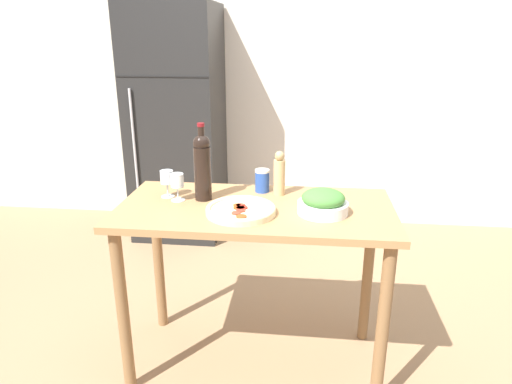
{
  "coord_description": "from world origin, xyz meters",
  "views": [
    {
      "loc": [
        0.23,
        -2.0,
        1.65
      ],
      "look_at": [
        0.0,
        0.03,
        0.94
      ],
      "focal_mm": 32.0,
      "sensor_mm": 36.0,
      "label": 1
    }
  ],
  "objects": [
    {
      "name": "wall_back",
      "position": [
        0.0,
        2.04,
        1.3
      ],
      "size": [
        6.4,
        0.08,
        2.6
      ],
      "color": "silver",
      "rests_on": "ground_plane"
    },
    {
      "name": "salt_canister",
      "position": [
        0.01,
        0.22,
        0.94
      ],
      "size": [
        0.07,
        0.07,
        0.12
      ],
      "color": "#284CA3",
      "rests_on": "prep_counter"
    },
    {
      "name": "homemade_pizza",
      "position": [
        -0.05,
        -0.1,
        0.9
      ],
      "size": [
        0.32,
        0.32,
        0.04
      ],
      "color": "beige",
      "rests_on": "prep_counter"
    },
    {
      "name": "wine_bottle",
      "position": [
        -0.26,
        0.07,
        1.05
      ],
      "size": [
        0.08,
        0.08,
        0.38
      ],
      "color": "black",
      "rests_on": "prep_counter"
    },
    {
      "name": "ground_plane",
      "position": [
        0.0,
        0.0,
        0.0
      ],
      "size": [
        14.0,
        14.0,
        0.0
      ],
      "primitive_type": "plane",
      "color": "#9E7A56"
    },
    {
      "name": "wine_glass_near",
      "position": [
        -0.38,
        0.04,
        0.97
      ],
      "size": [
        0.07,
        0.07,
        0.14
      ],
      "color": "silver",
      "rests_on": "prep_counter"
    },
    {
      "name": "salad_bowl",
      "position": [
        0.31,
        -0.05,
        0.93
      ],
      "size": [
        0.23,
        0.23,
        0.11
      ],
      "color": "white",
      "rests_on": "prep_counter"
    },
    {
      "name": "prep_counter",
      "position": [
        0.0,
        0.0,
        0.74
      ],
      "size": [
        1.3,
        0.65,
        0.88
      ],
      "color": "#A87A4C",
      "rests_on": "ground_plane"
    },
    {
      "name": "pepper_mill",
      "position": [
        0.1,
        0.18,
        0.99
      ],
      "size": [
        0.06,
        0.06,
        0.23
      ],
      "color": "tan",
      "rests_on": "prep_counter"
    },
    {
      "name": "wine_glass_far",
      "position": [
        -0.45,
        0.08,
        0.98
      ],
      "size": [
        0.07,
        0.07,
        0.14
      ],
      "color": "silver",
      "rests_on": "prep_counter"
    },
    {
      "name": "refrigerator",
      "position": [
        -0.84,
        1.66,
        0.94
      ],
      "size": [
        0.71,
        0.69,
        1.88
      ],
      "color": "black",
      "rests_on": "ground_plane"
    }
  ]
}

